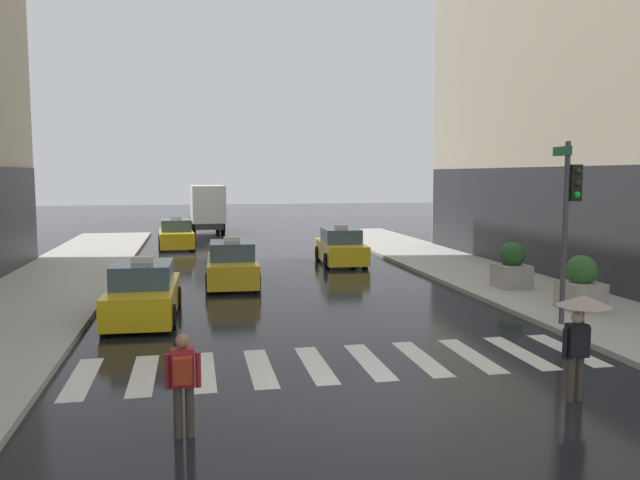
% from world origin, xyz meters
% --- Properties ---
extents(ground_plane, '(160.00, 160.00, 0.00)m').
position_xyz_m(ground_plane, '(0.00, 0.00, 0.00)').
color(ground_plane, black).
extents(crosswalk_markings, '(11.30, 2.80, 0.01)m').
position_xyz_m(crosswalk_markings, '(0.00, 3.00, 0.00)').
color(crosswalk_markings, silver).
rests_on(crosswalk_markings, ground).
extents(traffic_light_pole, '(0.44, 0.84, 4.80)m').
position_xyz_m(traffic_light_pole, '(6.51, 4.85, 3.26)').
color(traffic_light_pole, '#47474C').
rests_on(traffic_light_pole, curb_right).
extents(taxi_lead, '(2.03, 4.59, 1.80)m').
position_xyz_m(taxi_lead, '(-4.56, 8.29, 0.72)').
color(taxi_lead, yellow).
rests_on(taxi_lead, ground).
extents(taxi_second, '(2.06, 4.60, 1.80)m').
position_xyz_m(taxi_second, '(-1.74, 13.55, 0.72)').
color(taxi_second, gold).
rests_on(taxi_second, ground).
extents(taxi_third, '(2.08, 4.61, 1.80)m').
position_xyz_m(taxi_third, '(3.54, 18.33, 0.72)').
color(taxi_third, yellow).
rests_on(taxi_third, ground).
extents(taxi_fourth, '(2.12, 4.63, 1.80)m').
position_xyz_m(taxi_fourth, '(-4.09, 26.20, 0.72)').
color(taxi_fourth, yellow).
rests_on(taxi_fourth, ground).
extents(box_truck, '(2.49, 7.61, 3.35)m').
position_xyz_m(box_truck, '(-2.17, 35.98, 1.85)').
color(box_truck, '#2D2D2D').
rests_on(box_truck, ground).
extents(pedestrian_with_umbrella, '(0.96, 0.96, 1.94)m').
position_xyz_m(pedestrian_with_umbrella, '(3.67, -0.08, 1.52)').
color(pedestrian_with_umbrella, '#473D33').
rests_on(pedestrian_with_umbrella, ground).
extents(pedestrian_with_backpack, '(0.55, 0.43, 1.65)m').
position_xyz_m(pedestrian_with_backpack, '(-3.33, -0.39, 0.97)').
color(pedestrian_with_backpack, '#473D33').
rests_on(pedestrian_with_backpack, ground).
extents(planter_near_corner, '(1.10, 1.10, 1.60)m').
position_xyz_m(planter_near_corner, '(7.99, 6.42, 0.87)').
color(planter_near_corner, '#A8A399').
rests_on(planter_near_corner, curb_right).
extents(planter_mid_block, '(1.10, 1.10, 1.60)m').
position_xyz_m(planter_mid_block, '(7.79, 10.19, 0.87)').
color(planter_mid_block, '#A8A399').
rests_on(planter_mid_block, curb_right).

